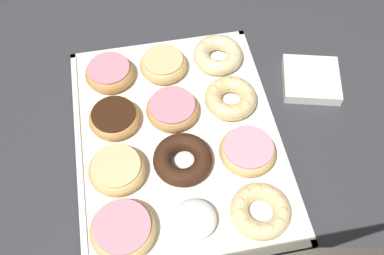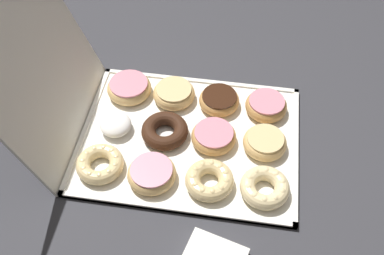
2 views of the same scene
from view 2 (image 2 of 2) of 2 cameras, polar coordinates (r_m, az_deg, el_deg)
name	(u,v)px [view 2 (image 2 of 2)]	position (r m, az deg, el deg)	size (l,w,h in m)	color
ground_plane	(189,140)	(1.18, -0.37, -1.64)	(3.00, 3.00, 0.00)	#333338
donut_box	(189,139)	(1.18, -0.37, -1.48)	(0.43, 0.56, 0.01)	white
box_lid_open	(30,56)	(1.10, -19.68, 8.43)	(0.43, 0.51, 0.01)	white
cruller_donut_0	(265,187)	(1.08, 9.14, -7.42)	(0.12, 0.12, 0.04)	beige
glazed_ring_donut_1	(265,143)	(1.15, 9.14, -1.96)	(0.11, 0.11, 0.04)	#E5B770
pink_frosted_donut_2	(266,105)	(1.24, 9.31, 2.76)	(0.11, 0.11, 0.04)	tan
cruller_donut_3	(209,180)	(1.08, 2.21, -6.59)	(0.12, 0.12, 0.04)	#EACC8C
pink_frosted_donut_4	(214,138)	(1.15, 2.72, -1.27)	(0.12, 0.12, 0.04)	tan
chocolate_frosted_donut_5	(219,100)	(1.24, 3.44, 3.46)	(0.11, 0.11, 0.04)	tan
pink_frosted_donut_6	(152,173)	(1.09, -5.09, -5.77)	(0.12, 0.12, 0.04)	#E5B770
chocolate_cake_ring_donut_7	(165,130)	(1.17, -3.40, -0.26)	(0.12, 0.12, 0.04)	#381E11
glazed_ring_donut_8	(174,93)	(1.25, -2.28, 4.32)	(0.12, 0.12, 0.04)	#E5B770
cruller_donut_9	(100,164)	(1.13, -11.50, -4.49)	(0.12, 0.12, 0.04)	#EACC8C
powdered_filled_donut_10	(115,125)	(1.19, -9.61, 0.28)	(0.08, 0.08, 0.04)	white
pink_frosted_donut_11	(129,88)	(1.28, -7.90, 4.98)	(0.12, 0.12, 0.04)	#E5B770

